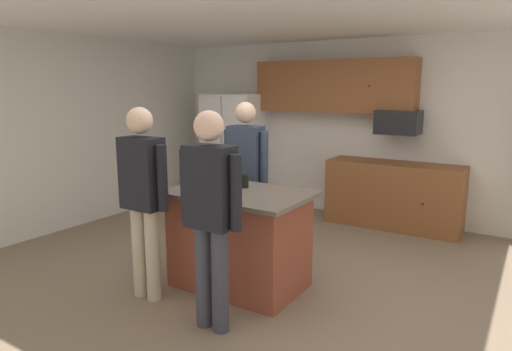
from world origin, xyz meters
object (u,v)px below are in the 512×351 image
object	(u,v)px
microwave_over_range	(398,122)
refrigerator	(235,150)
person_guest_left	(143,190)
tumbler_amber	(227,176)
glass_pilsner	(245,181)
glass_dark_ale	(203,186)
person_guest_right	(246,168)
kitchen_island	(239,239)
person_host_foreground	(210,206)

from	to	relation	value
microwave_over_range	refrigerator	bearing A→B (deg)	-177.40
person_guest_left	tumbler_amber	xyz separation A→B (m)	(0.27, 0.89, 0.01)
glass_pilsner	glass_dark_ale	world-z (taller)	glass_dark_ale
person_guest_left	person_guest_right	world-z (taller)	person_guest_right
tumbler_amber	glass_dark_ale	distance (m)	0.52
person_guest_left	refrigerator	bearing A→B (deg)	63.10
kitchen_island	glass_dark_ale	world-z (taller)	glass_dark_ale
person_guest_right	kitchen_island	bearing A→B (deg)	0.00
person_host_foreground	tumbler_amber	distance (m)	1.16
person_guest_right	glass_dark_ale	xyz separation A→B (m)	(0.20, -1.01, 0.00)
microwave_over_range	glass_dark_ale	xyz separation A→B (m)	(-0.92, -3.03, -0.43)
glass_dark_ale	person_host_foreground	bearing A→B (deg)	-46.62
kitchen_island	person_host_foreground	world-z (taller)	person_host_foreground
tumbler_amber	microwave_over_range	bearing A→B (deg)	67.96
person_guest_right	person_host_foreground	size ratio (longest dim) A/B	1.01
person_guest_left	tumbler_amber	bearing A→B (deg)	24.39
person_guest_right	glass_dark_ale	size ratio (longest dim) A/B	11.99
person_guest_right	glass_dark_ale	world-z (taller)	person_guest_right
glass_pilsner	kitchen_island	bearing A→B (deg)	-76.86
microwave_over_range	tumbler_amber	bearing A→B (deg)	-112.04
person_host_foreground	tumbler_amber	xyz separation A→B (m)	(-0.57, 1.00, 0.01)
person_guest_left	microwave_over_range	bearing A→B (deg)	20.75
microwave_over_range	kitchen_island	distance (m)	3.01
kitchen_island	person_guest_right	world-z (taller)	person_guest_right
refrigerator	glass_pilsner	world-z (taller)	refrigerator
refrigerator	person_guest_right	world-z (taller)	refrigerator
person_guest_left	tumbler_amber	distance (m)	0.93
person_guest_right	glass_dark_ale	distance (m)	1.03
kitchen_island	microwave_over_range	bearing A→B (deg)	75.46
person_guest_left	person_guest_right	distance (m)	1.40
microwave_over_range	glass_pilsner	world-z (taller)	microwave_over_range
person_guest_right	person_guest_left	bearing A→B (deg)	-36.25
person_guest_right	tumbler_amber	distance (m)	0.51
kitchen_island	refrigerator	bearing A→B (deg)	125.51
person_guest_left	glass_pilsner	bearing A→B (deg)	7.97
refrigerator	tumbler_amber	size ratio (longest dim) A/B	11.79
glass_pilsner	microwave_over_range	bearing A→B (deg)	73.81
refrigerator	glass_dark_ale	size ratio (longest dim) A/B	12.34
person_guest_left	glass_pilsner	world-z (taller)	person_guest_left
person_guest_left	glass_pilsner	xyz separation A→B (m)	(0.54, 0.82, -0.00)
kitchen_island	glass_dark_ale	xyz separation A→B (m)	(-0.21, -0.27, 0.54)
person_guest_left	glass_dark_ale	distance (m)	0.53
tumbler_amber	glass_dark_ale	xyz separation A→B (m)	(0.10, -0.51, -0.00)
person_host_foreground	glass_pilsner	size ratio (longest dim) A/B	13.66
kitchen_island	person_guest_left	distance (m)	1.03
glass_pilsner	glass_dark_ale	bearing A→B (deg)	-111.30
microwave_over_range	person_guest_left	bearing A→B (deg)	-110.80
person_guest_right	tumbler_amber	size ratio (longest dim) A/B	11.46
microwave_over_range	person_guest_left	world-z (taller)	person_guest_left
person_host_foreground	tumbler_amber	bearing A→B (deg)	10.82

